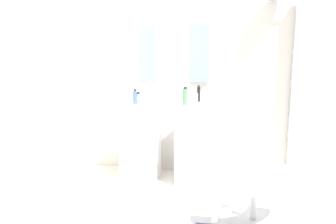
% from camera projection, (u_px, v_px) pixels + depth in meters
% --- Properties ---
extents(rear_partition, '(4.80, 0.10, 2.60)m').
position_uv_depth(rear_partition, '(174.00, 66.00, 4.49)').
color(rear_partition, silver).
rests_on(rear_partition, ground_plane).
extents(pedestal_sink_left, '(0.44, 0.44, 1.01)m').
position_uv_depth(pedestal_sink_left, '(141.00, 139.00, 4.33)').
color(pedestal_sink_left, white).
rests_on(pedestal_sink_left, ground_plane).
extents(pedestal_sink_right, '(0.44, 0.44, 1.01)m').
position_uv_depth(pedestal_sink_right, '(195.00, 142.00, 4.21)').
color(pedestal_sink_right, white).
rests_on(pedestal_sink_right, ground_plane).
extents(vanity_mirror_left, '(0.22, 0.03, 0.67)m').
position_uv_depth(vanity_mirror_left, '(147.00, 53.00, 4.46)').
color(vanity_mirror_left, '#8C9EA8').
extents(vanity_mirror_right, '(0.22, 0.03, 0.67)m').
position_uv_depth(vanity_mirror_right, '(200.00, 54.00, 4.33)').
color(vanity_mirror_right, '#8C9EA8').
extents(shower_column, '(0.49, 0.24, 2.05)m').
position_uv_depth(shower_column, '(296.00, 88.00, 4.14)').
color(shower_column, '#B7BABF').
rests_on(shower_column, ground_plane).
extents(lounge_chair, '(1.10, 1.10, 0.65)m').
position_uv_depth(lounge_chair, '(254.00, 188.00, 3.23)').
color(lounge_chair, '#B7BABF').
rests_on(lounge_chair, ground_plane).
extents(soap_bottle_blue, '(0.05, 0.05, 0.16)m').
position_uv_depth(soap_bottle_blue, '(135.00, 97.00, 4.11)').
color(soap_bottle_blue, '#4C72B7').
rests_on(soap_bottle_blue, pedestal_sink_left).
extents(soap_bottle_black, '(0.04, 0.04, 0.19)m').
position_uv_depth(soap_bottle_black, '(199.00, 94.00, 4.25)').
color(soap_bottle_black, black).
rests_on(soap_bottle_black, pedestal_sink_right).
extents(soap_bottle_grey, '(0.05, 0.05, 0.13)m').
position_uv_depth(soap_bottle_grey, '(139.00, 99.00, 4.10)').
color(soap_bottle_grey, '#99999E').
rests_on(soap_bottle_grey, pedestal_sink_left).
extents(soap_bottle_green, '(0.05, 0.05, 0.20)m').
position_uv_depth(soap_bottle_green, '(185.00, 97.00, 4.03)').
color(soap_bottle_green, '#59996B').
rests_on(soap_bottle_green, pedestal_sink_right).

